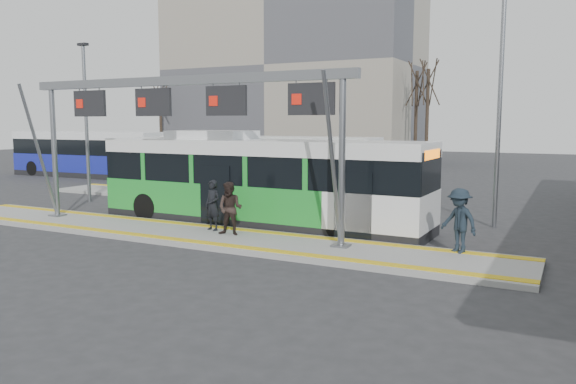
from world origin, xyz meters
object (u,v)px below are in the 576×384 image
Objects in this scene: hero_bus at (259,182)px; passenger_b at (230,209)px; passenger_a at (213,205)px; passenger_c at (459,221)px; gantry at (179,108)px.

passenger_b is at bearing -78.60° from hero_bus.
hero_bus is at bearing 91.12° from passenger_a.
passenger_b is 0.95× the size of passenger_c.
passenger_a is at bearing 146.94° from passenger_b.
passenger_b is (0.98, -0.41, 0.01)m from passenger_a.
hero_bus is at bearing 61.07° from gantry.
gantry is 9.68m from passenger_c.
passenger_a is 1.06m from passenger_b.
gantry is 7.55× the size of passenger_a.
passenger_c is (7.11, 0.85, 0.04)m from passenger_b.
passenger_c is (8.09, 0.44, 0.05)m from passenger_a.
passenger_b is (0.50, -2.69, -0.58)m from hero_bus.
gantry is at bearing 169.56° from passenger_b.
hero_bus is (1.49, 2.69, -2.70)m from gantry.
gantry reaches higher than passenger_c.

